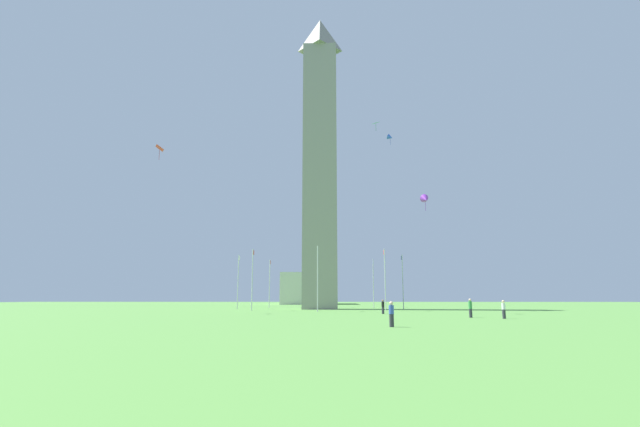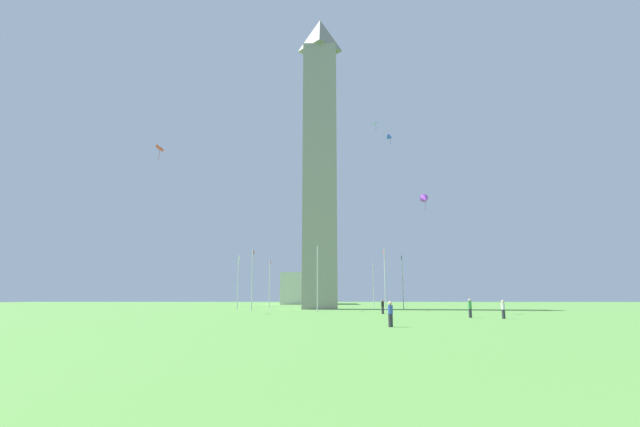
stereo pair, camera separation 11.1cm
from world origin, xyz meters
The scene contains 19 objects.
ground_plane centered at (0.00, 0.00, 0.00)m, with size 260.00×260.00×0.00m, color #548C3D.
obelisk_monument centered at (0.00, 0.00, 25.47)m, with size 5.60×5.60×50.94m.
flagpole_n centered at (13.42, 0.00, 4.76)m, with size 1.12×0.14×8.74m.
flagpole_ne centered at (9.51, 9.45, 4.76)m, with size 1.12×0.14×8.74m.
flagpole_e centered at (0.06, 13.37, 4.76)m, with size 1.12×0.14×8.74m.
flagpole_se centered at (-9.40, 9.45, 4.76)m, with size 1.12×0.14×8.74m.
flagpole_s centered at (-13.31, 0.00, 4.76)m, with size 1.12×0.14×8.74m.
flagpole_sw centered at (-9.40, -9.45, 4.76)m, with size 1.12×0.14×8.74m.
flagpole_w centered at (0.06, -13.37, 4.76)m, with size 1.12×0.14×8.74m.
flagpole_nw centered at (9.51, -9.45, 4.76)m, with size 1.12×0.14×8.74m.
person_white_shirt centered at (-34.20, -16.98, 0.80)m, with size 0.32×0.32×1.61m.
person_green_shirt centered at (-31.99, -14.73, 0.86)m, with size 0.32×0.32×1.74m.
person_black_shirt centered at (-22.02, -7.71, 0.79)m, with size 0.32×0.32×1.61m.
person_blue_shirt centered at (-46.13, -5.65, 0.79)m, with size 0.32×0.32×1.59m.
kite_green_diamond centered at (-4.04, -9.19, 29.76)m, with size 1.36×1.35×1.60m.
kite_red_diamond centered at (-19.98, 19.93, 20.50)m, with size 1.40×1.34×1.84m.
kite_blue_delta centered at (-8.19, -10.90, 25.89)m, with size 1.12×1.24×1.68m.
kite_purple_delta centered at (-21.08, -13.19, 13.50)m, with size 1.37×1.14×2.08m.
distant_building centered at (60.98, 4.18, 4.25)m, with size 26.65×15.18×8.50m.
Camera 2 is at (-76.51, -1.96, 1.83)m, focal length 26.28 mm.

